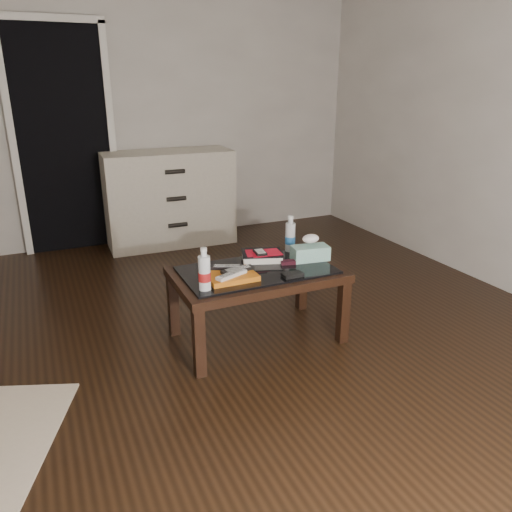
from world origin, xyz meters
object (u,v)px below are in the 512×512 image
at_px(dresser, 169,198).
at_px(tissue_box, 310,253).
at_px(coffee_table, 257,279).
at_px(water_bottle_right, 290,234).
at_px(textbook, 262,256).
at_px(water_bottle_left, 204,269).

xyz_separation_m(dresser, tissue_box, (0.35, -2.09, 0.06)).
height_order(coffee_table, water_bottle_right, water_bottle_right).
bearing_deg(textbook, coffee_table, -105.20).
xyz_separation_m(water_bottle_right, tissue_box, (0.03, -0.21, -0.07)).
xyz_separation_m(coffee_table, dresser, (0.02, 2.11, 0.05)).
distance_m(coffee_table, textbook, 0.20).
bearing_deg(water_bottle_left, tissue_box, 13.09).
bearing_deg(coffee_table, water_bottle_left, -157.09).
bearing_deg(coffee_table, tissue_box, 2.12).
bearing_deg(dresser, textbook, -86.00).
bearing_deg(water_bottle_right, dresser, 99.58).
bearing_deg(water_bottle_left, textbook, 32.53).
distance_m(dresser, tissue_box, 2.12).
distance_m(textbook, tissue_box, 0.30).
relative_size(textbook, tissue_box, 1.09).
height_order(water_bottle_right, tissue_box, water_bottle_right).
xyz_separation_m(coffee_table, tissue_box, (0.37, 0.01, 0.11)).
bearing_deg(tissue_box, water_bottle_left, -159.04).
xyz_separation_m(textbook, tissue_box, (0.27, -0.13, 0.02)).
height_order(water_bottle_left, tissue_box, water_bottle_left).
bearing_deg(tissue_box, textbook, 162.14).
bearing_deg(tissue_box, water_bottle_right, 107.26).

